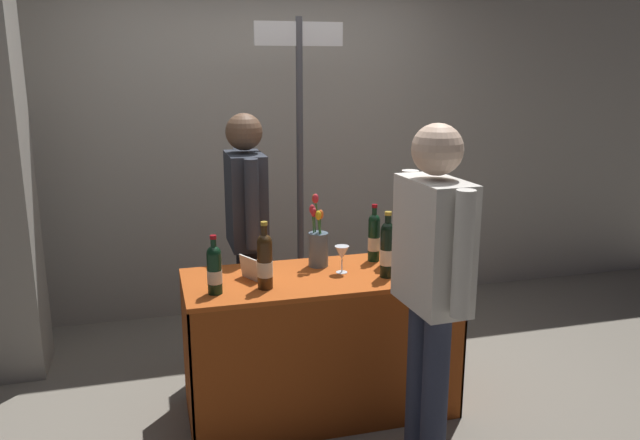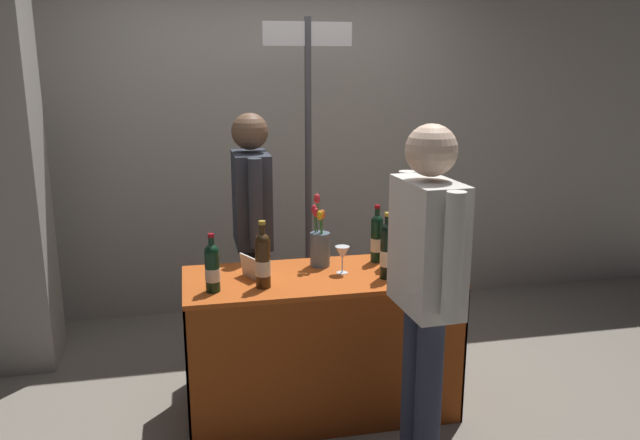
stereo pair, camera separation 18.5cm
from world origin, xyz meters
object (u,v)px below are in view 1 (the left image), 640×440
Objects in this scene: vendor_presenter at (247,221)px; display_bottle_0 at (387,249)px; flower_vase at (318,244)px; featured_wine_bottle at (374,237)px; booth_signpost at (300,151)px; wine_glass_near_vendor at (342,253)px; taster_foreground_right at (432,272)px; tasting_table at (320,320)px.

display_bottle_0 is at bearing 39.79° from vendor_presenter.
flower_vase reaches higher than display_bottle_0.
featured_wine_bottle is 0.33m from flower_vase.
display_bottle_0 is 0.41m from flower_vase.
booth_signpost reaches higher than flower_vase.
display_bottle_0 is 0.22× the size of vendor_presenter.
display_bottle_0 is 0.25m from wine_glass_near_vendor.
vendor_presenter is (-0.41, 0.62, 0.05)m from wine_glass_near_vendor.
taster_foreground_right is (0.31, -0.78, 0.07)m from flower_vase.
vendor_presenter is (-0.29, 0.63, 0.42)m from tasting_table.
booth_signpost reaches higher than wine_glass_near_vendor.
wine_glass_near_vendor is (-0.24, -0.15, -0.03)m from featured_wine_bottle.
flower_vase reaches higher than featured_wine_bottle.
tasting_table is 0.66× the size of booth_signpost.
flower_vase is at bearing 18.84° from taster_foreground_right.
tasting_table is at bearing -97.38° from booth_signpost.
flower_vase reaches higher than tasting_table.
booth_signpost is (0.41, 0.31, 0.37)m from vendor_presenter.
taster_foreground_right is at bearing -81.90° from booth_signpost.
wine_glass_near_vendor is at bearing -58.11° from flower_vase.
featured_wine_bottle is 0.28m from wine_glass_near_vendor.
display_bottle_0 is 1.14m from booth_signpost.
tasting_table is 1.23m from booth_signpost.
tasting_table is at bearing 24.92° from vendor_presenter.
taster_foreground_right reaches higher than flower_vase.
display_bottle_0 is 0.16× the size of booth_signpost.
taster_foreground_right is 0.76× the size of booth_signpost.
booth_signpost is (-0.24, 0.78, 0.39)m from featured_wine_bottle.
taster_foreground_right is at bearing -70.76° from wine_glass_near_vendor.
tasting_table is at bearing 159.84° from display_bottle_0.
display_bottle_0 is 0.97m from vendor_presenter.
taster_foreground_right reaches higher than vendor_presenter.
flower_vase is at bearing -96.57° from booth_signpost.
booth_signpost is (0.12, 0.94, 0.79)m from tasting_table.
vendor_presenter is at bearing 114.67° from tasting_table.
vendor_presenter is (-0.32, 0.48, 0.04)m from flower_vase.
vendor_presenter is at bearing 129.54° from display_bottle_0.
tasting_table is 0.81m from vendor_presenter.
display_bottle_0 is 2.38× the size of wine_glass_near_vendor.
featured_wine_bottle is 0.93× the size of display_bottle_0.
display_bottle_0 reaches higher than wine_glass_near_vendor.
vendor_presenter is 0.98× the size of taster_foreground_right.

